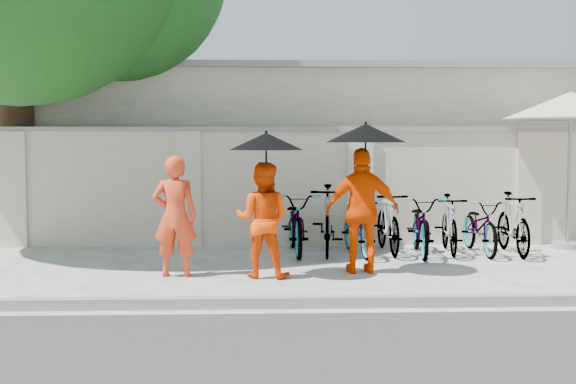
{
  "coord_description": "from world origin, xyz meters",
  "views": [
    {
      "loc": [
        0.27,
        -9.52,
        1.82
      ],
      "look_at": [
        0.65,
        0.83,
        1.1
      ],
      "focal_mm": 45.0,
      "sensor_mm": 36.0,
      "label": 1
    }
  ],
  "objects_px": {
    "monk_left": "(175,216)",
    "monk_right": "(363,211)",
    "patio_umbrella": "(571,107)",
    "monk_center": "(263,220)"
  },
  "relations": [
    {
      "from": "monk_left",
      "to": "monk_right",
      "type": "bearing_deg",
      "value": -173.69
    },
    {
      "from": "monk_center",
      "to": "monk_left",
      "type": "bearing_deg",
      "value": 7.51
    },
    {
      "from": "monk_left",
      "to": "monk_center",
      "type": "height_order",
      "value": "monk_left"
    },
    {
      "from": "monk_left",
      "to": "monk_right",
      "type": "relative_size",
      "value": 0.94
    },
    {
      "from": "monk_left",
      "to": "monk_center",
      "type": "relative_size",
      "value": 1.06
    },
    {
      "from": "monk_right",
      "to": "monk_left",
      "type": "bearing_deg",
      "value": 1.41
    },
    {
      "from": "monk_right",
      "to": "patio_umbrella",
      "type": "relative_size",
      "value": 0.65
    },
    {
      "from": "monk_center",
      "to": "monk_right",
      "type": "bearing_deg",
      "value": -156.4
    },
    {
      "from": "monk_center",
      "to": "monk_right",
      "type": "relative_size",
      "value": 0.89
    },
    {
      "from": "monk_center",
      "to": "patio_umbrella",
      "type": "distance_m",
      "value": 6.0
    }
  ]
}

